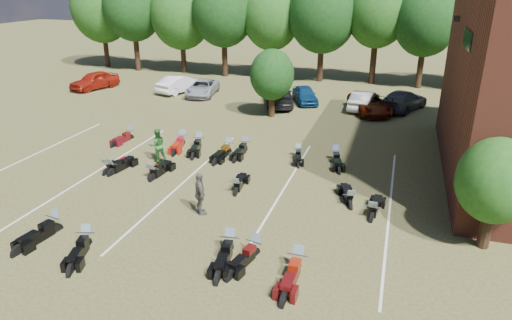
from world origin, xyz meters
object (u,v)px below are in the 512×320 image
at_px(person_green, 157,145).
at_px(motorcycle_7, 107,174).
at_px(person_grey, 200,194).
at_px(car_4, 305,95).
at_px(motorcycle_3, 88,247).
at_px(motorcycle_14, 130,139).
at_px(car_0, 94,80).

relative_size(person_green, motorcycle_7, 0.87).
bearing_deg(person_grey, person_green, 7.62).
xyz_separation_m(car_4, motorcycle_3, (-3.39, -23.77, -0.68)).
xyz_separation_m(person_grey, motorcycle_14, (-8.35, 7.71, -0.96)).
height_order(car_4, motorcycle_14, car_4).
bearing_deg(person_green, person_grey, 91.98).
relative_size(car_4, motorcycle_3, 1.74).
bearing_deg(car_0, car_4, 20.14).
height_order(car_0, motorcycle_7, car_0).
bearing_deg(person_grey, motorcycle_14, 10.76).
relative_size(motorcycle_3, motorcycle_14, 1.08).
xyz_separation_m(person_green, motorcycle_14, (-3.56, 2.77, -0.95)).
xyz_separation_m(motorcycle_7, motorcycle_14, (-1.89, 5.21, 0.00)).
height_order(person_green, motorcycle_3, person_green).
height_order(person_green, motorcycle_7, person_green).
bearing_deg(person_green, motorcycle_7, 13.37).
xyz_separation_m(motorcycle_3, motorcycle_14, (-5.29, 11.44, 0.00)).
xyz_separation_m(car_0, car_4, (19.49, 0.94, -0.11)).
xyz_separation_m(car_0, motorcycle_7, (12.70, -16.60, -0.79)).
bearing_deg(motorcycle_7, motorcycle_14, -58.95).
height_order(motorcycle_3, motorcycle_14, motorcycle_3).
relative_size(motorcycle_7, motorcycle_14, 1.03).
xyz_separation_m(car_0, motorcycle_14, (10.81, -11.39, -0.79)).
bearing_deg(car_0, motorcycle_7, -35.22).
relative_size(person_green, motorcycle_3, 0.82).
distance_m(person_grey, motorcycle_7, 7.00).
distance_m(person_green, motorcycle_3, 8.89).
distance_m(car_0, motorcycle_7, 20.91).
distance_m(car_4, person_green, 15.95).
xyz_separation_m(person_green, person_grey, (4.79, -4.94, 0.01)).
bearing_deg(motorcycle_3, person_green, 83.78).
distance_m(person_grey, motorcycle_14, 11.41).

